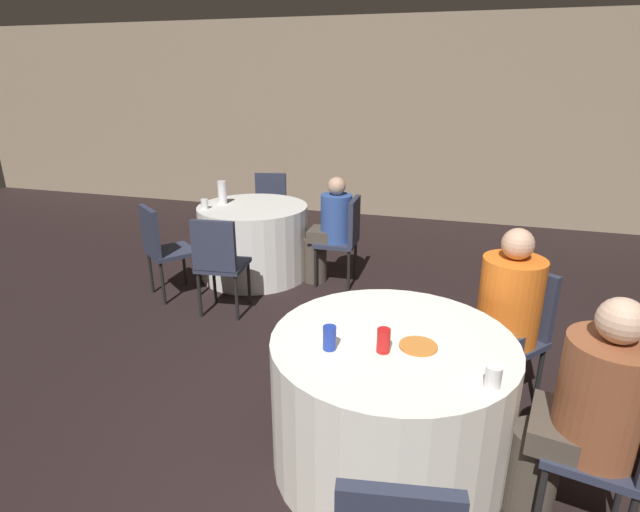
% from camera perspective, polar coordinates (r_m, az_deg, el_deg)
% --- Properties ---
extents(ground_plane, '(16.00, 16.00, 0.00)m').
position_cam_1_polar(ground_plane, '(3.05, 4.26, -21.56)').
color(ground_plane, black).
extents(wall_back, '(16.00, 0.06, 2.80)m').
position_cam_1_polar(wall_back, '(7.41, 13.38, 14.64)').
color(wall_back, gray).
rests_on(wall_back, ground_plane).
extents(table_near, '(1.26, 1.26, 0.76)m').
position_cam_1_polar(table_near, '(2.80, 8.00, -16.14)').
color(table_near, white).
rests_on(table_near, ground_plane).
extents(table_far, '(1.13, 1.13, 0.76)m').
position_cam_1_polar(table_far, '(5.30, -7.54, 1.74)').
color(table_far, white).
rests_on(table_far, ground_plane).
extents(chair_near_northeast, '(0.56, 0.56, 0.90)m').
position_cam_1_polar(chair_near_northeast, '(3.42, 21.41, -7.20)').
color(chair_near_northeast, '#2D3347').
rests_on(chair_near_northeast, ground_plane).
extents(chair_near_east, '(0.47, 0.47, 0.90)m').
position_cam_1_polar(chair_near_east, '(2.64, 31.06, -17.47)').
color(chair_near_east, '#2D3347').
rests_on(chair_near_east, ground_plane).
extents(chair_far_south, '(0.44, 0.44, 0.90)m').
position_cam_1_polar(chair_far_south, '(4.38, -11.51, -0.21)').
color(chair_far_south, '#2D3347').
rests_on(chair_far_south, ground_plane).
extents(chair_far_north, '(0.47, 0.48, 0.90)m').
position_cam_1_polar(chair_far_north, '(6.18, -5.73, 5.99)').
color(chair_far_north, '#2D3347').
rests_on(chair_far_north, ground_plane).
extents(chair_far_east, '(0.41, 0.41, 0.90)m').
position_cam_1_polar(chair_far_east, '(4.97, 2.89, 2.60)').
color(chair_far_east, '#2D3347').
rests_on(chair_far_east, ground_plane).
extents(chair_far_southwest, '(0.56, 0.56, 0.90)m').
position_cam_1_polar(chair_far_southwest, '(4.89, -17.72, 1.36)').
color(chair_far_southwest, '#2D3347').
rests_on(chair_far_southwest, ground_plane).
extents(person_blue_shirt, '(0.49, 0.31, 1.10)m').
position_cam_1_polar(person_blue_shirt, '(5.00, 0.96, 2.86)').
color(person_blue_shirt, '#4C4238').
rests_on(person_blue_shirt, ground_plane).
extents(person_floral_shirt, '(0.52, 0.42, 1.19)m').
position_cam_1_polar(person_floral_shirt, '(2.58, 27.92, -15.65)').
color(person_floral_shirt, '#4C4238').
rests_on(person_floral_shirt, ground_plane).
extents(person_orange_shirt, '(0.50, 0.51, 1.18)m').
position_cam_1_polar(person_orange_shirt, '(3.27, 20.02, -6.80)').
color(person_orange_shirt, '#33384C').
rests_on(person_orange_shirt, ground_plane).
extents(pizza_plate_near, '(0.21, 0.21, 0.02)m').
position_cam_1_polar(pizza_plate_near, '(2.53, 11.16, -10.14)').
color(pizza_plate_near, white).
rests_on(pizza_plate_near, table_near).
extents(soda_can_red, '(0.07, 0.07, 0.12)m').
position_cam_1_polar(soda_can_red, '(2.45, 7.27, -9.56)').
color(soda_can_red, red).
rests_on(soda_can_red, table_near).
extents(soda_can_blue, '(0.07, 0.07, 0.12)m').
position_cam_1_polar(soda_can_blue, '(2.46, 1.10, -9.34)').
color(soda_can_blue, '#1E38A5').
rests_on(soda_can_blue, table_near).
extents(cup_near, '(0.07, 0.07, 0.10)m').
position_cam_1_polar(cup_near, '(2.31, 19.20, -12.93)').
color(cup_near, white).
rests_on(cup_near, table_near).
extents(bottle_far, '(0.09, 0.09, 0.24)m').
position_cam_1_polar(bottle_far, '(5.31, -11.12, 7.15)').
color(bottle_far, white).
rests_on(bottle_far, table_far).
extents(cup_far, '(0.07, 0.07, 0.10)m').
position_cam_1_polar(cup_far, '(5.15, -13.06, 5.80)').
color(cup_far, white).
rests_on(cup_far, table_far).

